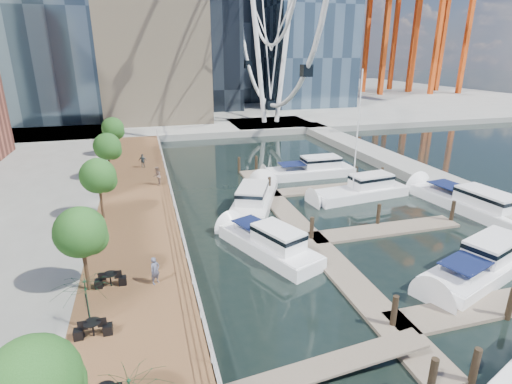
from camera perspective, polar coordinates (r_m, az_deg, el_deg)
name	(u,v)px	position (r m, az deg, el deg)	size (l,w,h in m)	color
ground	(319,314)	(21.83, 8.99, -16.79)	(520.00, 520.00, 0.00)	black
boardwalk	(137,215)	(33.22, -16.61, -3.22)	(6.00, 60.00, 1.00)	brown
seawall	(175,212)	(33.26, -11.45, -2.75)	(0.25, 60.00, 1.00)	#595954
land_far	(170,98)	(118.74, -12.22, 12.98)	(200.00, 114.00, 1.00)	gray
breakwater	(411,171)	(47.04, 21.30, 2.85)	(4.00, 60.00, 1.00)	gray
pier	(270,125)	(72.33, 2.07, 9.55)	(14.00, 12.00, 1.00)	gray
railing	(173,200)	(32.88, -11.74, -1.11)	(0.10, 60.00, 1.05)	white
floating_docks	(360,217)	(32.70, 14.57, -3.41)	(16.00, 34.00, 2.60)	#6D6051
port_cranes	(399,26)	(134.88, 19.70, 21.37)	(40.00, 52.00, 38.00)	#D84C14
street_trees	(98,176)	(31.23, -21.65, 2.15)	(2.60, 42.60, 4.60)	#3F2B1C
cafe_tables	(99,359)	(18.12, -21.54, -21.32)	(2.50, 13.70, 0.74)	black
yacht_foreground	(480,275)	(28.24, 29.34, -10.31)	(2.79, 10.40, 2.15)	white
pedestrian_near	(155,271)	(22.37, -14.22, -10.83)	(0.56, 0.37, 1.54)	#4D5067
pedestrian_mid	(157,176)	(38.31, -13.94, 2.22)	(0.86, 0.67, 1.77)	#7B6055
pedestrian_far	(143,161)	(44.71, -15.86, 4.31)	(0.88, 0.37, 1.50)	#373E45
moored_yachts	(356,207)	(36.08, 14.03, -2.03)	(24.12, 33.37, 11.50)	white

